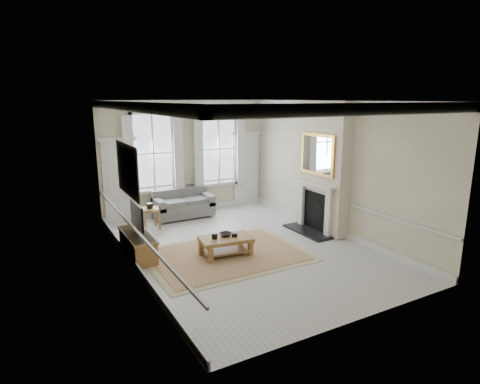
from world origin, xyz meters
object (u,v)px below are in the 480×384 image
sofa (183,206)px  coffee_table (226,241)px  tv_stand (138,245)px  side_table (150,212)px

sofa → coffee_table: bearing=-94.2°
sofa → tv_stand: size_ratio=1.14×
coffee_table → tv_stand: tv_stand is taller
tv_stand → coffee_table: bearing=-27.6°
sofa → coffee_table: 3.30m
coffee_table → tv_stand: bearing=160.0°
sofa → tv_stand: (-1.98, -2.38, -0.08)m
side_table → tv_stand: size_ratio=0.38×
sofa → side_table: 1.31m
side_table → coffee_table: size_ratio=0.46×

